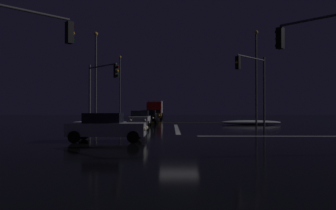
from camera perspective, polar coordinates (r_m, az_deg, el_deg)
ground at (r=20.63m, az=1.99°, el=-5.80°), size 120.00×120.00×0.10m
stop_line_north at (r=28.10m, az=1.60°, el=-4.28°), size 0.35×12.77×0.01m
centre_line_ns at (r=39.68m, az=1.28°, el=-3.17°), size 22.00×0.15×0.01m
crosswalk_bar_east at (r=22.16m, az=22.11°, el=-5.26°), size 12.77×0.40×0.01m
snow_bank_left_curb at (r=35.67m, az=-12.08°, el=-3.14°), size 6.38×1.50×0.41m
snow_bank_right_curb at (r=35.94m, az=14.75°, el=-3.07°), size 6.62×1.50×0.47m
sedan_white at (r=30.80m, az=-5.09°, el=-2.46°), size 2.02×4.33×1.57m
sedan_black at (r=37.15m, az=-3.55°, el=-2.12°), size 2.02×4.33×1.57m
sedan_green at (r=42.46m, az=-3.41°, el=-1.92°), size 2.02×4.33×1.57m
sedan_orange at (r=48.72m, az=-2.29°, el=-1.74°), size 2.02×4.33×1.57m
box_truck at (r=55.94m, az=-2.34°, el=-0.65°), size 2.68×8.28×3.08m
sedan_silver_crossing at (r=17.74m, az=-11.10°, el=-3.89°), size 4.33×2.02×1.57m
traffic_signal_se at (r=15.84m, az=27.63°, el=8.47°), size 3.31×3.31×6.23m
traffic_signal_sw at (r=15.29m, az=-24.28°, el=9.05°), size 2.78×2.78×6.41m
traffic_signal_nw at (r=27.88m, az=-12.07°, el=3.90°), size 3.25×3.25×5.75m
traffic_signal_ne at (r=28.21m, az=15.27°, el=4.77°), size 3.32×3.32×6.43m
streetlamp_left_far at (r=50.44m, az=-8.71°, el=3.95°), size 0.44×0.44×10.11m
streetlamp_right_near at (r=35.07m, az=15.68°, el=5.95°), size 0.44×0.44×10.15m
streetlamp_left_near at (r=34.80m, az=-12.96°, el=5.88°), size 0.44×0.44×10.02m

